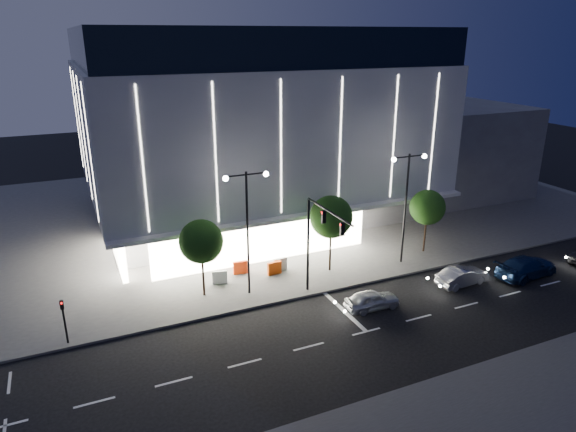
{
  "coord_description": "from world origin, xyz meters",
  "views": [
    {
      "loc": [
        -13.72,
        -24.77,
        17.45
      ],
      "look_at": [
        0.58,
        7.29,
        5.0
      ],
      "focal_mm": 32.0,
      "sensor_mm": 36.0,
      "label": 1
    }
  ],
  "objects_px": {
    "street_lamp_east": "(407,193)",
    "car_second": "(462,276)",
    "car_lead": "(372,300)",
    "tree_mid": "(331,219)",
    "barrier_c": "(274,268)",
    "barrier_d": "(280,264)",
    "street_lamp_west": "(247,216)",
    "barrier_b": "(220,277)",
    "tree_right": "(427,209)",
    "car_third": "(526,267)",
    "tree_left": "(202,244)",
    "traffic_mast": "(318,233)",
    "ped_signal_far": "(64,317)",
    "barrier_a": "(240,267)"
  },
  "relations": [
    {
      "from": "barrier_a",
      "to": "barrier_c",
      "type": "xyz_separation_m",
      "value": [
        2.34,
        -1.17,
        0.0
      ]
    },
    {
      "from": "traffic_mast",
      "to": "barrier_d",
      "type": "distance_m",
      "value": 6.79
    },
    {
      "from": "tree_mid",
      "to": "car_third",
      "type": "distance_m",
      "value": 15.3
    },
    {
      "from": "street_lamp_east",
      "to": "street_lamp_west",
      "type": "bearing_deg",
      "value": 180.0
    },
    {
      "from": "car_third",
      "to": "car_second",
      "type": "bearing_deg",
      "value": 74.39
    },
    {
      "from": "barrier_c",
      "to": "barrier_d",
      "type": "bearing_deg",
      "value": 30.2
    },
    {
      "from": "street_lamp_east",
      "to": "tree_right",
      "type": "height_order",
      "value": "street_lamp_east"
    },
    {
      "from": "car_lead",
      "to": "barrier_d",
      "type": "distance_m",
      "value": 8.42
    },
    {
      "from": "traffic_mast",
      "to": "barrier_b",
      "type": "relative_size",
      "value": 6.43
    },
    {
      "from": "street_lamp_east",
      "to": "car_second",
      "type": "relative_size",
      "value": 2.16
    },
    {
      "from": "street_lamp_east",
      "to": "car_second",
      "type": "height_order",
      "value": "street_lamp_east"
    },
    {
      "from": "street_lamp_east",
      "to": "tree_left",
      "type": "height_order",
      "value": "street_lamp_east"
    },
    {
      "from": "barrier_b",
      "to": "car_lead",
      "type": "bearing_deg",
      "value": -28.6
    },
    {
      "from": "street_lamp_east",
      "to": "barrier_d",
      "type": "xyz_separation_m",
      "value": [
        -9.55,
        2.5,
        -5.31
      ]
    },
    {
      "from": "tree_right",
      "to": "barrier_a",
      "type": "relative_size",
      "value": 5.01
    },
    {
      "from": "tree_mid",
      "to": "street_lamp_west",
      "type": "bearing_deg",
      "value": -171.74
    },
    {
      "from": "barrier_a",
      "to": "tree_left",
      "type": "bearing_deg",
      "value": -142.61
    },
    {
      "from": "tree_left",
      "to": "car_second",
      "type": "height_order",
      "value": "tree_left"
    },
    {
      "from": "tree_right",
      "to": "barrier_c",
      "type": "height_order",
      "value": "tree_right"
    },
    {
      "from": "street_lamp_east",
      "to": "tree_mid",
      "type": "xyz_separation_m",
      "value": [
        -5.97,
        1.02,
        -1.62
      ]
    },
    {
      "from": "street_lamp_east",
      "to": "barrier_c",
      "type": "relative_size",
      "value": 8.18
    },
    {
      "from": "car_second",
      "to": "tree_left",
      "type": "bearing_deg",
      "value": 67.61
    },
    {
      "from": "barrier_b",
      "to": "tree_right",
      "type": "bearing_deg",
      "value": 9.07
    },
    {
      "from": "ped_signal_far",
      "to": "car_second",
      "type": "xyz_separation_m",
      "value": [
        26.86,
        -3.42,
        -1.2
      ]
    },
    {
      "from": "barrier_d",
      "to": "barrier_c",
      "type": "bearing_deg",
      "value": -148.91
    },
    {
      "from": "traffic_mast",
      "to": "street_lamp_west",
      "type": "height_order",
      "value": "street_lamp_west"
    },
    {
      "from": "traffic_mast",
      "to": "car_second",
      "type": "bearing_deg",
      "value": -11.73
    },
    {
      "from": "car_lead",
      "to": "tree_mid",
      "type": "bearing_deg",
      "value": 0.76
    },
    {
      "from": "barrier_a",
      "to": "barrier_c",
      "type": "bearing_deg",
      "value": -22.04
    },
    {
      "from": "car_third",
      "to": "tree_right",
      "type": "bearing_deg",
      "value": 25.51
    },
    {
      "from": "ped_signal_far",
      "to": "barrier_a",
      "type": "height_order",
      "value": "ped_signal_far"
    },
    {
      "from": "tree_mid",
      "to": "barrier_c",
      "type": "relative_size",
      "value": 5.59
    },
    {
      "from": "car_lead",
      "to": "barrier_a",
      "type": "xyz_separation_m",
      "value": [
        -6.43,
        8.41,
        0.0
      ]
    },
    {
      "from": "tree_right",
      "to": "street_lamp_west",
      "type": "bearing_deg",
      "value": -176.36
    },
    {
      "from": "barrier_d",
      "to": "street_lamp_east",
      "type": "bearing_deg",
      "value": -17.89
    },
    {
      "from": "traffic_mast",
      "to": "car_lead",
      "type": "relative_size",
      "value": 1.86
    },
    {
      "from": "tree_mid",
      "to": "barrier_c",
      "type": "distance_m",
      "value": 5.71
    },
    {
      "from": "street_lamp_east",
      "to": "car_lead",
      "type": "height_order",
      "value": "street_lamp_east"
    },
    {
      "from": "barrier_b",
      "to": "barrier_a",
      "type": "bearing_deg",
      "value": 39.62
    },
    {
      "from": "street_lamp_west",
      "to": "street_lamp_east",
      "type": "distance_m",
      "value": 13.0
    },
    {
      "from": "car_lead",
      "to": "barrier_a",
      "type": "distance_m",
      "value": 10.58
    },
    {
      "from": "street_lamp_west",
      "to": "barrier_d",
      "type": "xyz_separation_m",
      "value": [
        3.45,
        2.5,
        -5.31
      ]
    },
    {
      "from": "traffic_mast",
      "to": "barrier_a",
      "type": "bearing_deg",
      "value": 121.12
    },
    {
      "from": "barrier_d",
      "to": "tree_right",
      "type": "bearing_deg",
      "value": -9.93
    },
    {
      "from": "street_lamp_west",
      "to": "barrier_a",
      "type": "distance_m",
      "value": 6.23
    },
    {
      "from": "street_lamp_west",
      "to": "street_lamp_east",
      "type": "height_order",
      "value": "same"
    },
    {
      "from": "traffic_mast",
      "to": "street_lamp_east",
      "type": "xyz_separation_m",
      "value": [
        9.0,
        2.66,
        0.93
      ]
    },
    {
      "from": "street_lamp_east",
      "to": "barrier_a",
      "type": "relative_size",
      "value": 8.18
    },
    {
      "from": "car_second",
      "to": "car_third",
      "type": "distance_m",
      "value": 5.47
    },
    {
      "from": "tree_mid",
      "to": "car_lead",
      "type": "height_order",
      "value": "tree_mid"
    }
  ]
}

